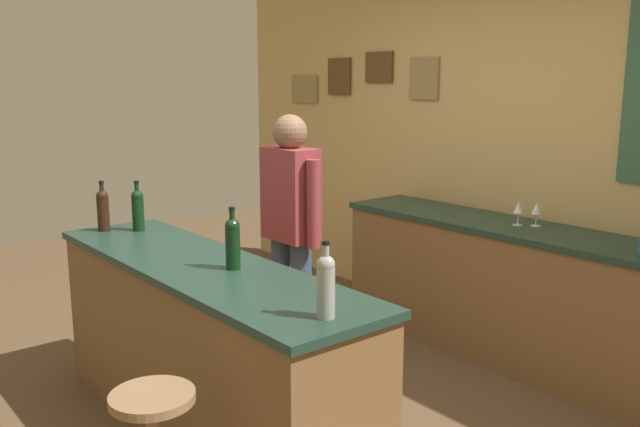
# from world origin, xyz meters

# --- Properties ---
(ground_plane) EXTENTS (10.00, 10.00, 0.00)m
(ground_plane) POSITION_xyz_m (0.00, 0.00, 0.00)
(ground_plane) COLOR brown
(back_wall) EXTENTS (6.00, 0.09, 2.80)m
(back_wall) POSITION_xyz_m (0.03, 2.03, 1.42)
(back_wall) COLOR tan
(back_wall) RESTS_ON ground_plane
(bar_counter) EXTENTS (2.30, 0.60, 0.92)m
(bar_counter) POSITION_xyz_m (0.00, -0.40, 0.46)
(bar_counter) COLOR brown
(bar_counter) RESTS_ON ground_plane
(side_counter) EXTENTS (2.54, 0.56, 0.90)m
(side_counter) POSITION_xyz_m (0.40, 1.65, 0.45)
(side_counter) COLOR brown
(side_counter) RESTS_ON ground_plane
(bartender) EXTENTS (0.52, 0.21, 1.62)m
(bartender) POSITION_xyz_m (-0.33, 0.41, 0.94)
(bartender) COLOR #384766
(bartender) RESTS_ON ground_plane
(wine_bottle_a) EXTENTS (0.07, 0.07, 0.31)m
(wine_bottle_a) POSITION_xyz_m (-1.02, -0.49, 1.06)
(wine_bottle_a) COLOR black
(wine_bottle_a) RESTS_ON bar_counter
(wine_bottle_b) EXTENTS (0.07, 0.07, 0.31)m
(wine_bottle_b) POSITION_xyz_m (-0.89, -0.32, 1.06)
(wine_bottle_b) COLOR black
(wine_bottle_b) RESTS_ON bar_counter
(wine_bottle_c) EXTENTS (0.07, 0.07, 0.31)m
(wine_bottle_c) POSITION_xyz_m (0.19, -0.33, 1.06)
(wine_bottle_c) COLOR black
(wine_bottle_c) RESTS_ON bar_counter
(wine_bottle_d) EXTENTS (0.07, 0.07, 0.31)m
(wine_bottle_d) POSITION_xyz_m (1.00, -0.42, 1.06)
(wine_bottle_d) COLOR #999E99
(wine_bottle_d) RESTS_ON bar_counter
(wine_glass_a) EXTENTS (0.07, 0.07, 0.16)m
(wine_glass_a) POSITION_xyz_m (0.43, 1.66, 1.01)
(wine_glass_a) COLOR silver
(wine_glass_a) RESTS_ON side_counter
(wine_glass_b) EXTENTS (0.07, 0.07, 0.16)m
(wine_glass_b) POSITION_xyz_m (0.52, 1.73, 1.01)
(wine_glass_b) COLOR silver
(wine_glass_b) RESTS_ON side_counter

